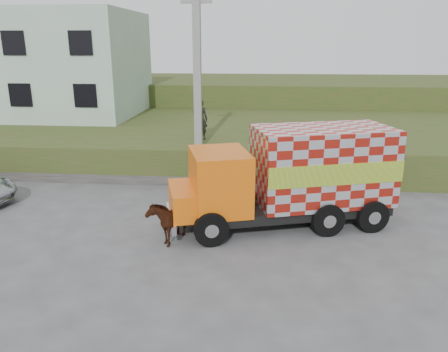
# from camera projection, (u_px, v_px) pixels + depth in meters

# --- Properties ---
(ground) EXTENTS (120.00, 120.00, 0.00)m
(ground) POSITION_uv_depth(u_px,v_px,m) (210.00, 226.00, 14.21)
(ground) COLOR #474749
(ground) RESTS_ON ground
(embankment) EXTENTS (40.00, 12.00, 1.50)m
(embankment) POSITION_uv_depth(u_px,v_px,m) (232.00, 139.00, 23.51)
(embankment) COLOR #284A18
(embankment) RESTS_ON ground
(embankment_far) EXTENTS (40.00, 12.00, 3.00)m
(embankment_far) POSITION_uv_depth(u_px,v_px,m) (242.00, 98.00, 34.73)
(embankment_far) COLOR #284A18
(embankment_far) RESTS_ON ground
(retaining_strip) EXTENTS (16.00, 0.50, 0.40)m
(retaining_strip) POSITION_uv_depth(u_px,v_px,m) (174.00, 180.00, 18.32)
(retaining_strip) COLOR #595651
(retaining_strip) RESTS_ON ground
(building) EXTENTS (10.00, 8.00, 6.00)m
(building) POSITION_uv_depth(u_px,v_px,m) (53.00, 64.00, 26.19)
(building) COLOR #A8C5AC
(building) RESTS_ON embankment
(utility_pole) EXTENTS (1.20, 0.30, 8.00)m
(utility_pole) POSITION_uv_depth(u_px,v_px,m) (198.00, 85.00, 17.48)
(utility_pole) COLOR gray
(utility_pole) RESTS_ON ground
(cargo_truck) EXTENTS (7.44, 4.12, 3.16)m
(cargo_truck) POSITION_uv_depth(u_px,v_px,m) (294.00, 176.00, 13.91)
(cargo_truck) COLOR black
(cargo_truck) RESTS_ON ground
(cow) EXTENTS (1.15, 1.76, 1.37)m
(cow) POSITION_uv_depth(u_px,v_px,m) (169.00, 218.00, 13.06)
(cow) COLOR #391D0E
(cow) RESTS_ON ground
(pedestrian) EXTENTS (0.68, 0.46, 1.82)m
(pedestrian) POSITION_uv_depth(u_px,v_px,m) (200.00, 119.00, 19.64)
(pedestrian) COLOR #302D2B
(pedestrian) RESTS_ON embankment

